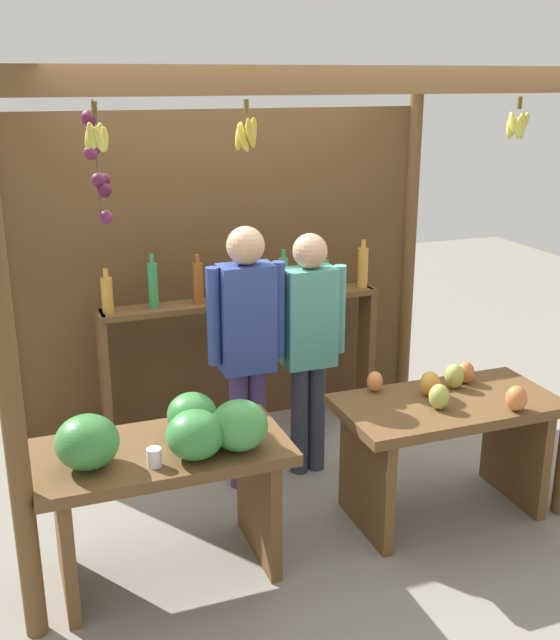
{
  "coord_description": "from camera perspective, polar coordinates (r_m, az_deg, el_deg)",
  "views": [
    {
      "loc": [
        -1.44,
        -4.08,
        2.46
      ],
      "look_at": [
        0.0,
        -0.19,
        1.12
      ],
      "focal_mm": 42.8,
      "sensor_mm": 36.0,
      "label": 1
    }
  ],
  "objects": [
    {
      "name": "ground_plane",
      "position": [
        4.98,
        -0.78,
        -11.79
      ],
      "size": [
        12.0,
        12.0,
        0.0
      ],
      "primitive_type": "plane",
      "color": "gray",
      "rests_on": "ground"
    },
    {
      "name": "bottle_shelf_unit",
      "position": [
        5.29,
        -2.77,
        -0.4
      ],
      "size": [
        1.98,
        0.22,
        1.36
      ],
      "color": "brown",
      "rests_on": "ground"
    },
    {
      "name": "vendor_woman",
      "position": [
        4.71,
        2.18,
        -1.06
      ],
      "size": [
        0.48,
        0.21,
        1.57
      ],
      "rotation": [
        0.0,
        0.0,
        0.19
      ],
      "color": "#2F3344",
      "rests_on": "ground"
    },
    {
      "name": "market_stall",
      "position": [
        4.86,
        -2.69,
        5.77
      ],
      "size": [
        3.08,
        2.01,
        2.5
      ],
      "color": "brown",
      "rests_on": "ground"
    },
    {
      "name": "fruit_counter_left",
      "position": [
        3.84,
        -8.33,
        -10.36
      ],
      "size": [
        1.24,
        0.67,
        0.97
      ],
      "color": "brown",
      "rests_on": "ground"
    },
    {
      "name": "vendor_man",
      "position": [
        4.52,
        -2.5,
        -1.16
      ],
      "size": [
        0.48,
        0.22,
        1.64
      ],
      "rotation": [
        0.0,
        0.0,
        0.18
      ],
      "color": "#443066",
      "rests_on": "ground"
    },
    {
      "name": "fruit_counter_right",
      "position": [
        4.49,
        12.32,
        -7.93
      ],
      "size": [
        1.24,
        0.65,
        0.87
      ],
      "color": "brown",
      "rests_on": "ground"
    }
  ]
}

